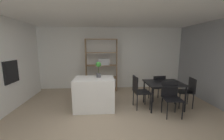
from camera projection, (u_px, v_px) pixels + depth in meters
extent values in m
plane|color=tan|center=(107.00, 128.00, 3.11)|extent=(9.13, 9.13, 0.00)
cube|color=white|center=(106.00, 4.00, 2.68)|extent=(6.64, 6.23, 0.06)
cube|color=white|center=(105.00, 58.00, 5.94)|extent=(6.64, 0.06, 2.56)
cube|color=black|center=(11.00, 72.00, 3.83)|extent=(0.04, 0.59, 0.61)
cylinder|color=#B7BABC|center=(9.00, 63.00, 3.79)|extent=(0.02, 0.47, 0.02)
cube|color=white|center=(94.00, 94.00, 4.00)|extent=(1.11, 0.75, 0.91)
cylinder|color=#4C4C51|center=(99.00, 75.00, 4.00)|extent=(0.13, 0.13, 0.12)
cylinder|color=#476633|center=(99.00, 70.00, 3.98)|extent=(0.01, 0.01, 0.20)
sphere|color=#34852E|center=(98.00, 64.00, 3.95)|extent=(0.15, 0.15, 0.15)
cube|color=#997551|center=(86.00, 65.00, 5.57)|extent=(0.02, 0.36, 2.07)
cube|color=#997551|center=(117.00, 65.00, 5.64)|extent=(0.02, 0.36, 2.07)
cube|color=#997551|center=(101.00, 39.00, 5.44)|extent=(1.24, 0.36, 0.02)
cube|color=#997551|center=(102.00, 90.00, 5.78)|extent=(1.24, 0.36, 0.02)
cube|color=#997551|center=(102.00, 78.00, 5.69)|extent=(1.20, 0.36, 0.02)
cube|color=#997551|center=(101.00, 65.00, 5.61)|extent=(1.20, 0.36, 0.02)
cube|color=#997551|center=(101.00, 53.00, 5.52)|extent=(1.20, 0.36, 0.02)
cube|color=red|center=(89.00, 88.00, 5.73)|extent=(0.06, 0.30, 0.15)
cube|color=#38383D|center=(90.00, 88.00, 5.73)|extent=(0.04, 0.30, 0.19)
cube|color=orange|center=(92.00, 87.00, 5.73)|extent=(0.05, 0.30, 0.24)
cube|color=orange|center=(93.00, 87.00, 5.73)|extent=(0.03, 0.30, 0.23)
cube|color=#B7BABC|center=(104.00, 62.00, 5.59)|extent=(0.44, 0.32, 0.26)
cube|color=black|center=(164.00, 83.00, 4.05)|extent=(1.05, 0.85, 0.03)
cylinder|color=black|center=(152.00, 100.00, 3.73)|extent=(0.04, 0.04, 0.72)
cylinder|color=black|center=(185.00, 100.00, 3.79)|extent=(0.04, 0.04, 0.72)
cylinder|color=black|center=(144.00, 92.00, 4.44)|extent=(0.04, 0.04, 0.72)
cylinder|color=black|center=(172.00, 91.00, 4.50)|extent=(0.04, 0.04, 0.72)
cube|color=black|center=(172.00, 99.00, 3.56)|extent=(0.46, 0.46, 0.03)
cube|color=black|center=(170.00, 88.00, 3.73)|extent=(0.44, 0.06, 0.40)
cylinder|color=black|center=(167.00, 111.00, 3.42)|extent=(0.03, 0.03, 0.45)
cylinder|color=black|center=(183.00, 111.00, 3.42)|extent=(0.03, 0.03, 0.45)
cylinder|color=black|center=(162.00, 105.00, 3.79)|extent=(0.03, 0.03, 0.45)
cylinder|color=black|center=(176.00, 105.00, 3.79)|extent=(0.03, 0.03, 0.45)
cube|color=black|center=(184.00, 92.00, 4.14)|extent=(0.49, 0.46, 0.03)
cube|color=black|center=(192.00, 85.00, 4.09)|extent=(0.09, 0.40, 0.40)
cylinder|color=black|center=(175.00, 97.00, 4.36)|extent=(0.03, 0.03, 0.45)
cylinder|color=black|center=(179.00, 101.00, 4.03)|extent=(0.03, 0.03, 0.45)
cylinder|color=black|center=(188.00, 97.00, 4.33)|extent=(0.03, 0.03, 0.45)
cylinder|color=black|center=(193.00, 102.00, 4.00)|extent=(0.03, 0.03, 0.45)
cube|color=black|center=(156.00, 87.00, 4.63)|extent=(0.44, 0.44, 0.03)
cube|color=black|center=(159.00, 82.00, 4.42)|extent=(0.40, 0.07, 0.39)
cylinder|color=black|center=(158.00, 92.00, 4.87)|extent=(0.03, 0.03, 0.45)
cylinder|color=black|center=(149.00, 92.00, 4.81)|extent=(0.03, 0.03, 0.45)
cylinder|color=black|center=(163.00, 95.00, 4.53)|extent=(0.03, 0.03, 0.45)
cylinder|color=black|center=(153.00, 96.00, 4.48)|extent=(0.03, 0.03, 0.45)
cube|color=black|center=(142.00, 92.00, 4.06)|extent=(0.47, 0.47, 0.03)
cube|color=black|center=(135.00, 84.00, 3.99)|extent=(0.06, 0.44, 0.46)
cylinder|color=black|center=(150.00, 102.00, 3.94)|extent=(0.03, 0.03, 0.47)
cylinder|color=black|center=(145.00, 97.00, 4.31)|extent=(0.03, 0.03, 0.47)
cylinder|color=black|center=(137.00, 103.00, 3.89)|extent=(0.03, 0.03, 0.47)
cylinder|color=black|center=(133.00, 98.00, 4.26)|extent=(0.03, 0.03, 0.47)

